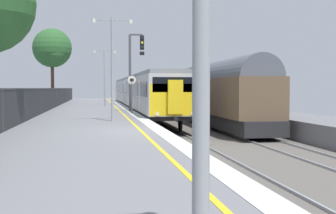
{
  "coord_description": "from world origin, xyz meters",
  "views": [
    {
      "loc": [
        -2.05,
        -17.23,
        1.64
      ],
      "look_at": [
        1.74,
        6.13,
        0.63
      ],
      "focal_mm": 47.82,
      "sensor_mm": 36.0,
      "label": 1
    }
  ],
  "objects_px": {
    "freight_train_adjacent_track": "(181,91)",
    "platform_lamp_mid": "(112,60)",
    "speed_limit_sign": "(132,89)",
    "signal_gantry": "(134,63)",
    "background_tree_centre": "(53,49)",
    "platform_lamp_far": "(105,73)",
    "commuter_train_at_platform": "(139,92)"
  },
  "relations": [
    {
      "from": "freight_train_adjacent_track",
      "to": "background_tree_centre",
      "type": "bearing_deg",
      "value": 155.67
    },
    {
      "from": "commuter_train_at_platform",
      "to": "signal_gantry",
      "type": "relative_size",
      "value": 7.25
    },
    {
      "from": "commuter_train_at_platform",
      "to": "speed_limit_sign",
      "type": "xyz_separation_m",
      "value": [
        -1.85,
        -14.02,
        0.31
      ]
    },
    {
      "from": "speed_limit_sign",
      "to": "platform_lamp_mid",
      "type": "distance_m",
      "value": 6.85
    },
    {
      "from": "platform_lamp_mid",
      "to": "background_tree_centre",
      "type": "xyz_separation_m",
      "value": [
        -5.23,
        25.98,
        2.66
      ]
    },
    {
      "from": "commuter_train_at_platform",
      "to": "freight_train_adjacent_track",
      "type": "relative_size",
      "value": 0.89
    },
    {
      "from": "speed_limit_sign",
      "to": "platform_lamp_far",
      "type": "xyz_separation_m",
      "value": [
        -1.48,
        12.26,
        1.47
      ]
    },
    {
      "from": "speed_limit_sign",
      "to": "signal_gantry",
      "type": "bearing_deg",
      "value": 82.66
    },
    {
      "from": "signal_gantry",
      "to": "background_tree_centre",
      "type": "height_order",
      "value": "background_tree_centre"
    },
    {
      "from": "commuter_train_at_platform",
      "to": "speed_limit_sign",
      "type": "bearing_deg",
      "value": -97.5
    },
    {
      "from": "platform_lamp_mid",
      "to": "speed_limit_sign",
      "type": "bearing_deg",
      "value": 77.24
    },
    {
      "from": "commuter_train_at_platform",
      "to": "freight_train_adjacent_track",
      "type": "xyz_separation_m",
      "value": [
        4.0,
        -0.24,
        0.1
      ]
    },
    {
      "from": "platform_lamp_far",
      "to": "commuter_train_at_platform",
      "type": "bearing_deg",
      "value": 27.96
    },
    {
      "from": "freight_train_adjacent_track",
      "to": "platform_lamp_mid",
      "type": "xyz_separation_m",
      "value": [
        -7.33,
        -20.3,
        1.68
      ]
    },
    {
      "from": "commuter_train_at_platform",
      "to": "freight_train_adjacent_track",
      "type": "bearing_deg",
      "value": -3.48
    },
    {
      "from": "platform_lamp_mid",
      "to": "freight_train_adjacent_track",
      "type": "bearing_deg",
      "value": 70.15
    },
    {
      "from": "commuter_train_at_platform",
      "to": "speed_limit_sign",
      "type": "height_order",
      "value": "commuter_train_at_platform"
    },
    {
      "from": "signal_gantry",
      "to": "platform_lamp_far",
      "type": "distance_m",
      "value": 9.66
    },
    {
      "from": "platform_lamp_far",
      "to": "background_tree_centre",
      "type": "distance_m",
      "value": 9.29
    },
    {
      "from": "platform_lamp_far",
      "to": "background_tree_centre",
      "type": "xyz_separation_m",
      "value": [
        -5.23,
        7.2,
        2.65
      ]
    },
    {
      "from": "signal_gantry",
      "to": "commuter_train_at_platform",
      "type": "bearing_deg",
      "value": 82.46
    },
    {
      "from": "freight_train_adjacent_track",
      "to": "platform_lamp_mid",
      "type": "distance_m",
      "value": 21.65
    },
    {
      "from": "speed_limit_sign",
      "to": "background_tree_centre",
      "type": "xyz_separation_m",
      "value": [
        -6.71,
        19.46,
        4.12
      ]
    },
    {
      "from": "signal_gantry",
      "to": "speed_limit_sign",
      "type": "xyz_separation_m",
      "value": [
        -0.36,
        -2.77,
        -1.81
      ]
    },
    {
      "from": "commuter_train_at_platform",
      "to": "signal_gantry",
      "type": "height_order",
      "value": "signal_gantry"
    },
    {
      "from": "platform_lamp_mid",
      "to": "platform_lamp_far",
      "type": "xyz_separation_m",
      "value": [
        0.0,
        18.78,
        0.0
      ]
    },
    {
      "from": "freight_train_adjacent_track",
      "to": "signal_gantry",
      "type": "relative_size",
      "value": 8.13
    },
    {
      "from": "freight_train_adjacent_track",
      "to": "signal_gantry",
      "type": "xyz_separation_m",
      "value": [
        -5.49,
        -11.0,
        2.02
      ]
    },
    {
      "from": "freight_train_adjacent_track",
      "to": "speed_limit_sign",
      "type": "height_order",
      "value": "freight_train_adjacent_track"
    },
    {
      "from": "platform_lamp_far",
      "to": "platform_lamp_mid",
      "type": "bearing_deg",
      "value": -90.0
    },
    {
      "from": "background_tree_centre",
      "to": "freight_train_adjacent_track",
      "type": "bearing_deg",
      "value": -24.33
    },
    {
      "from": "background_tree_centre",
      "to": "signal_gantry",
      "type": "bearing_deg",
      "value": -67.04
    }
  ]
}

